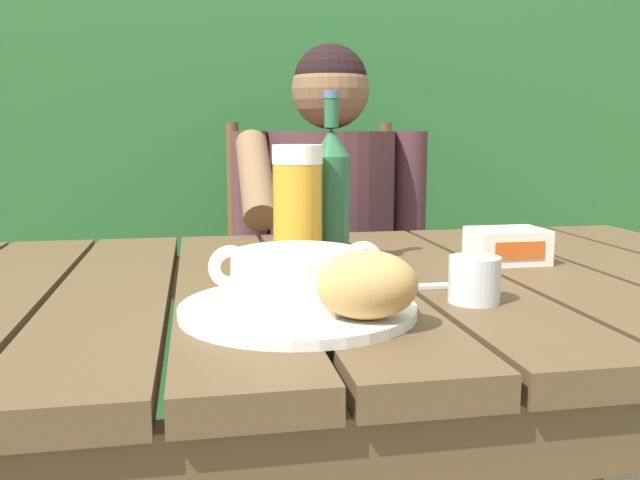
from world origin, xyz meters
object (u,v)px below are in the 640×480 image
Objects in this scene: beer_glass at (298,209)px; beer_bottle at (331,193)px; person_eating at (332,246)px; soup_bowl at (298,276)px; chair_near_diner at (319,309)px; table_knife at (402,287)px; bread_roll at (366,285)px; serving_plate at (298,309)px; water_glass_small at (474,280)px; butter_tub at (507,246)px.

beer_glass is 0.70× the size of beer_bottle.
soup_bowl is (-0.21, -0.85, 0.12)m from person_eating.
chair_near_diner reaches higher than table_knife.
chair_near_diner is 0.99m from table_knife.
bread_roll is 0.20m from table_knife.
soup_bowl is 1.60× the size of bread_roll.
serving_plate is at bearing 130.60° from bread_roll.
chair_near_diner reaches higher than water_glass_small.
serving_plate is 0.18m from table_knife.
beer_glass is at bearing -139.12° from beer_bottle.
person_eating reaches higher than chair_near_diner.
table_knife is (0.16, 0.09, -0.04)m from soup_bowl.
chair_near_diner is 15.67× the size of water_glass_small.
butter_tub is at bearing 56.02° from water_glass_small.
chair_near_diner is 7.04× the size of table_knife.
water_glass_small is 0.45× the size of table_knife.
chair_near_diner is at bearing 78.30° from soup_bowl.
table_knife is at bearing 30.92° from serving_plate.
soup_bowl is at bearing -104.16° from person_eating.
beer_bottle is at bearing 106.48° from table_knife.
beer_bottle is at bearing 84.48° from bread_roll.
beer_bottle reaches higher than serving_plate.
butter_tub is 0.27m from table_knife.
water_glass_small is (0.01, -0.83, 0.10)m from person_eating.
beer_bottle is (0.06, 0.05, 0.02)m from beer_glass.
person_eating reaches higher than table_knife.
serving_plate is (-0.21, -0.85, 0.08)m from person_eating.
water_glass_small is (0.13, -0.28, -0.08)m from beer_bottle.
table_knife is at bearing -145.97° from butter_tub.
person_eating reaches higher than beer_glass.
water_glass_small is at bearing -49.49° from table_knife.
person_eating is at bearing 78.28° from beer_bottle.
beer_glass is at bearing -178.72° from butter_tub.
table_knife is at bearing -93.63° from chair_near_diner.
table_knife is at bearing 130.51° from water_glass_small.
beer_bottle is 1.90× the size of table_knife.
person_eating reaches higher than beer_bottle.
butter_tub reaches higher than table_knife.
chair_near_diner is 1.18m from bread_roll.
chair_near_diner is at bearing 90.41° from water_glass_small.
soup_bowl is 1.42× the size of table_knife.
butter_tub is at bearing -9.30° from beer_bottle.
chair_near_diner is 1.08m from water_glass_small.
bread_roll is at bearing -151.42° from water_glass_small.
person_eating is 4.32× the size of serving_plate.
person_eating is at bearing -90.86° from chair_near_diner.
butter_tub is (0.34, 0.01, -0.07)m from beer_glass.
serving_plate is 1.36× the size of soup_bowl.
chair_near_diner is 1.12m from soup_bowl.
bread_roll reaches higher than soup_bowl.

